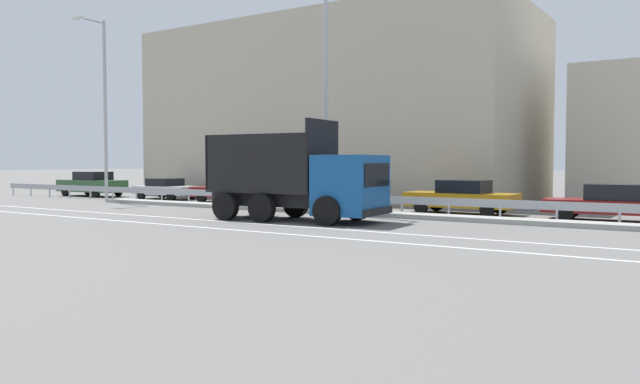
% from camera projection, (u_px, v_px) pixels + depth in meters
% --- Properties ---
extents(ground_plane, '(320.00, 320.00, 0.00)m').
position_uv_depth(ground_plane, '(314.00, 219.00, 24.28)').
color(ground_plane, '#605E5B').
extents(lane_strip_0, '(54.44, 0.16, 0.01)m').
position_uv_depth(lane_strip_0, '(265.00, 224.00, 22.12)').
color(lane_strip_0, silver).
rests_on(lane_strip_0, ground_plane).
extents(lane_strip_1, '(54.44, 0.16, 0.01)m').
position_uv_depth(lane_strip_1, '(226.00, 229.00, 20.44)').
color(lane_strip_1, silver).
rests_on(lane_strip_1, ground_plane).
extents(median_island, '(29.94, 1.10, 0.18)m').
position_uv_depth(median_island, '(346.00, 212.00, 26.27)').
color(median_island, gray).
rests_on(median_island, ground_plane).
extents(median_guardrail, '(54.44, 0.09, 0.78)m').
position_uv_depth(median_guardrail, '(359.00, 200.00, 27.15)').
color(median_guardrail, '#9EA0A5').
rests_on(median_guardrail, ground_plane).
extents(dump_truck, '(7.03, 3.16, 3.77)m').
position_uv_depth(dump_truck, '(314.00, 186.00, 23.14)').
color(dump_truck, '#144C8C').
rests_on(dump_truck, ground_plane).
extents(median_road_sign, '(0.71, 0.16, 2.15)m').
position_uv_depth(median_road_sign, '(383.00, 189.00, 25.25)').
color(median_road_sign, white).
rests_on(median_road_sign, ground_plane).
extents(street_lamp_0, '(0.71, 2.00, 10.00)m').
position_uv_depth(street_lamp_0, '(103.00, 103.00, 34.39)').
color(street_lamp_0, '#ADADB2').
rests_on(street_lamp_0, ground_plane).
extents(street_lamp_1, '(0.71, 2.03, 10.24)m').
position_uv_depth(street_lamp_1, '(324.00, 83.00, 26.46)').
color(street_lamp_1, '#ADADB2').
rests_on(street_lamp_1, ground_plane).
extents(parked_car_0, '(4.92, 2.00, 1.60)m').
position_uv_depth(parked_car_0, '(92.00, 184.00, 40.28)').
color(parked_car_0, '#335B33').
rests_on(parked_car_0, ground_plane).
extents(parked_car_1, '(3.97, 2.15, 1.25)m').
position_uv_depth(parked_car_1, '(166.00, 188.00, 37.06)').
color(parked_car_1, silver).
rests_on(parked_car_1, ground_plane).
extents(parked_car_2, '(4.73, 1.96, 1.28)m').
position_uv_depth(parked_car_2, '(232.00, 191.00, 33.73)').
color(parked_car_2, maroon).
rests_on(parked_car_2, ground_plane).
extents(parked_car_3, '(4.92, 1.97, 1.37)m').
position_uv_depth(parked_car_3, '(333.00, 194.00, 29.98)').
color(parked_car_3, gray).
rests_on(parked_car_3, ground_plane).
extents(parked_car_4, '(4.70, 1.90, 1.45)m').
position_uv_depth(parked_car_4, '(461.00, 197.00, 26.55)').
color(parked_car_4, '#B27A14').
rests_on(parked_car_4, ground_plane).
extents(parked_car_5, '(4.77, 2.04, 1.39)m').
position_uv_depth(parked_car_5, '(611.00, 203.00, 23.19)').
color(parked_car_5, maroon).
rests_on(parked_car_5, ground_plane).
extents(background_building_0, '(23.55, 11.26, 10.64)m').
position_uv_depth(background_building_0, '(339.00, 113.00, 39.33)').
color(background_building_0, '#B7AD99').
rests_on(background_building_0, ground_plane).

